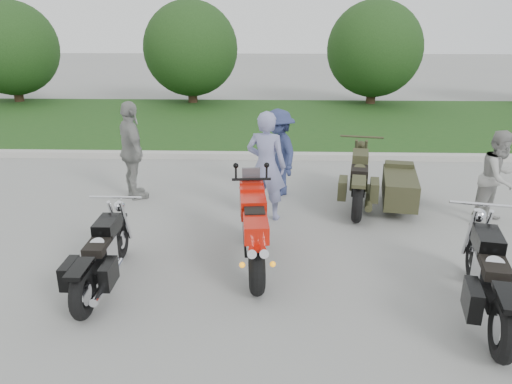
{
  "coord_description": "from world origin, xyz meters",
  "views": [
    {
      "loc": [
        0.15,
        -6.23,
        3.52
      ],
      "look_at": [
        -0.1,
        1.29,
        0.8
      ],
      "focal_mm": 35.0,
      "sensor_mm": 36.0,
      "label": 1
    }
  ],
  "objects_px": {
    "sportbike_red": "(254,228)",
    "person_stripe": "(266,166)",
    "cruiser_sidecar": "(383,186)",
    "cruiser_right": "(491,283)",
    "cruiser_left": "(101,259)",
    "person_grey": "(498,177)",
    "person_denim": "(279,153)",
    "person_back": "(132,151)"
  },
  "relations": [
    {
      "from": "person_stripe",
      "to": "person_denim",
      "type": "xyz_separation_m",
      "value": [
        0.23,
        1.26,
        -0.1
      ]
    },
    {
      "from": "cruiser_sidecar",
      "to": "person_back",
      "type": "xyz_separation_m",
      "value": [
        -4.82,
        0.41,
        0.52
      ]
    },
    {
      "from": "sportbike_red",
      "to": "cruiser_left",
      "type": "bearing_deg",
      "value": -166.97
    },
    {
      "from": "cruiser_right",
      "to": "person_grey",
      "type": "distance_m",
      "value": 3.31
    },
    {
      "from": "sportbike_red",
      "to": "cruiser_right",
      "type": "relative_size",
      "value": 0.91
    },
    {
      "from": "cruiser_right",
      "to": "person_stripe",
      "type": "height_order",
      "value": "person_stripe"
    },
    {
      "from": "sportbike_red",
      "to": "person_back",
      "type": "distance_m",
      "value": 3.78
    },
    {
      "from": "cruiser_right",
      "to": "person_denim",
      "type": "xyz_separation_m",
      "value": [
        -2.49,
        4.35,
        0.39
      ]
    },
    {
      "from": "sportbike_red",
      "to": "person_denim",
      "type": "distance_m",
      "value": 3.18
    },
    {
      "from": "sportbike_red",
      "to": "cruiser_sidecar",
      "type": "bearing_deg",
      "value": 41.04
    },
    {
      "from": "cruiser_left",
      "to": "cruiser_right",
      "type": "relative_size",
      "value": 0.89
    },
    {
      "from": "person_grey",
      "to": "person_back",
      "type": "distance_m",
      "value": 6.73
    },
    {
      "from": "cruiser_right",
      "to": "person_back",
      "type": "xyz_separation_m",
      "value": [
        -5.36,
        4.04,
        0.48
      ]
    },
    {
      "from": "sportbike_red",
      "to": "cruiser_sidecar",
      "type": "height_order",
      "value": "sportbike_red"
    },
    {
      "from": "sportbike_red",
      "to": "person_back",
      "type": "xyz_separation_m",
      "value": [
        -2.49,
        2.83,
        0.35
      ]
    },
    {
      "from": "cruiser_right",
      "to": "person_stripe",
      "type": "relative_size",
      "value": 1.26
    },
    {
      "from": "cruiser_right",
      "to": "person_stripe",
      "type": "xyz_separation_m",
      "value": [
        -2.72,
        3.09,
        0.49
      ]
    },
    {
      "from": "cruiser_right",
      "to": "person_stripe",
      "type": "distance_m",
      "value": 4.15
    },
    {
      "from": "cruiser_left",
      "to": "person_stripe",
      "type": "height_order",
      "value": "person_stripe"
    },
    {
      "from": "person_back",
      "to": "cruiser_right",
      "type": "bearing_deg",
      "value": -157.81
    },
    {
      "from": "cruiser_right",
      "to": "cruiser_left",
      "type": "bearing_deg",
      "value": -174.92
    },
    {
      "from": "person_back",
      "to": "cruiser_left",
      "type": "bearing_deg",
      "value": 156.95
    },
    {
      "from": "cruiser_left",
      "to": "cruiser_sidecar",
      "type": "height_order",
      "value": "cruiser_sidecar"
    },
    {
      "from": "sportbike_red",
      "to": "cruiser_right",
      "type": "xyz_separation_m",
      "value": [
        2.87,
        -1.21,
        -0.13
      ]
    },
    {
      "from": "sportbike_red",
      "to": "person_back",
      "type": "bearing_deg",
      "value": 126.34
    },
    {
      "from": "person_stripe",
      "to": "person_back",
      "type": "relative_size",
      "value": 1.01
    },
    {
      "from": "person_back",
      "to": "person_stripe",
      "type": "bearing_deg",
      "value": -140.64
    },
    {
      "from": "sportbike_red",
      "to": "cruiser_sidecar",
      "type": "xyz_separation_m",
      "value": [
        2.33,
        2.42,
        -0.17
      ]
    },
    {
      "from": "person_grey",
      "to": "sportbike_red",
      "type": "bearing_deg",
      "value": 163.28
    },
    {
      "from": "cruiser_sidecar",
      "to": "cruiser_right",
      "type": "bearing_deg",
      "value": -71.39
    },
    {
      "from": "cruiser_left",
      "to": "person_back",
      "type": "bearing_deg",
      "value": 97.73
    },
    {
      "from": "person_stripe",
      "to": "person_grey",
      "type": "xyz_separation_m",
      "value": [
        4.02,
        -0.06,
        -0.15
      ]
    },
    {
      "from": "person_grey",
      "to": "cruiser_right",
      "type": "bearing_deg",
      "value": -153.47
    },
    {
      "from": "sportbike_red",
      "to": "cruiser_left",
      "type": "distance_m",
      "value": 2.12
    },
    {
      "from": "person_denim",
      "to": "person_back",
      "type": "bearing_deg",
      "value": -109.25
    },
    {
      "from": "person_stripe",
      "to": "person_back",
      "type": "distance_m",
      "value": 2.8
    },
    {
      "from": "sportbike_red",
      "to": "person_grey",
      "type": "relative_size",
      "value": 1.35
    },
    {
      "from": "cruiser_right",
      "to": "person_grey",
      "type": "bearing_deg",
      "value": 78.36
    },
    {
      "from": "sportbike_red",
      "to": "person_stripe",
      "type": "bearing_deg",
      "value": 80.56
    },
    {
      "from": "person_stripe",
      "to": "sportbike_red",
      "type": "bearing_deg",
      "value": 100.95
    },
    {
      "from": "cruiser_right",
      "to": "person_stripe",
      "type": "bearing_deg",
      "value": 142.95
    },
    {
      "from": "person_grey",
      "to": "person_denim",
      "type": "distance_m",
      "value": 4.01
    }
  ]
}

